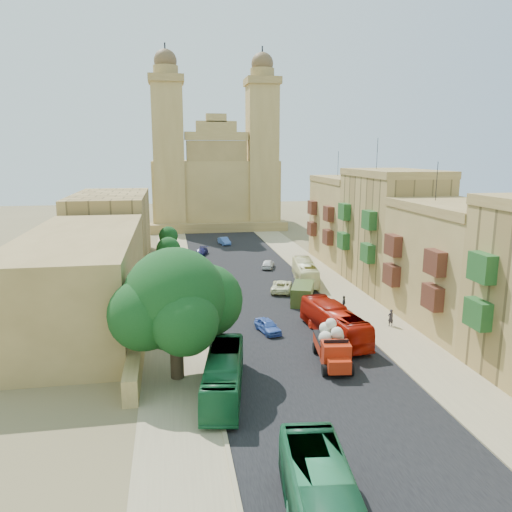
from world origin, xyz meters
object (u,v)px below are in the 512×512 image
object	(u,v)px
street_tree_b	(168,265)
car_white_a	(214,277)
car_dkblue	(201,251)
pedestrian_a	(391,318)
olive_pickup	(303,294)
pedestrian_c	(344,303)
church	(214,182)
ficus_tree	(176,302)
car_cream	(282,286)
red_truck	(333,345)
street_tree_d	(168,236)
street_tree_c	(168,249)
car_blue_a	(268,326)
bus_cream_east	(305,272)
car_white_b	(268,264)
bus_red_east	(334,322)
bus_green_north	(224,374)
street_tree_a	(169,304)
car_blue_b	(224,241)

from	to	relation	value
street_tree_b	car_white_a	bearing A→B (deg)	48.72
car_dkblue	pedestrian_a	world-z (taller)	pedestrian_a
olive_pickup	pedestrian_c	bearing A→B (deg)	-41.47
church	car_dkblue	world-z (taller)	church
church	ficus_tree	distance (m)	75.30
car_cream	car_dkblue	distance (m)	23.88
red_truck	church	bearing A→B (deg)	91.64
street_tree_d	pedestrian_a	bearing A→B (deg)	-61.18
street_tree_c	pedestrian_a	distance (m)	31.78
car_dkblue	car_blue_a	bearing A→B (deg)	-67.27
ficus_tree	car_cream	bearing A→B (deg)	59.44
ficus_tree	car_dkblue	distance (m)	43.71
bus_cream_east	car_white_b	distance (m)	8.87
ficus_tree	bus_red_east	size ratio (longest dim) A/B	0.94
bus_green_north	pedestrian_a	size ratio (longest dim) A/B	6.09
street_tree_a	car_dkblue	distance (m)	35.65
bus_green_north	car_white_b	bearing A→B (deg)	84.23
bus_red_east	car_blue_b	bearing A→B (deg)	-91.14
street_tree_a	car_dkblue	size ratio (longest dim) A/B	1.21
red_truck	pedestrian_a	world-z (taller)	red_truck
car_white_b	bus_red_east	bearing A→B (deg)	110.17
red_truck	car_white_a	size ratio (longest dim) A/B	1.70
car_dkblue	car_white_b	size ratio (longest dim) A/B	1.05
bus_red_east	olive_pickup	bearing A→B (deg)	-96.73
street_tree_d	olive_pickup	world-z (taller)	street_tree_d
street_tree_a	pedestrian_a	xyz separation A→B (m)	(20.09, -0.51, -2.24)
car_white_a	car_dkblue	world-z (taller)	car_white_a
pedestrian_a	ficus_tree	bearing A→B (deg)	8.53
car_white_b	pedestrian_a	world-z (taller)	pedestrian_a
bus_cream_east	street_tree_d	bearing A→B (deg)	-42.23
ficus_tree	street_tree_c	distance (m)	32.08
car_white_a	pedestrian_c	bearing A→B (deg)	-35.25
pedestrian_a	church	bearing A→B (deg)	-93.92
ficus_tree	pedestrian_a	distance (m)	21.43
church	street_tree_d	xyz separation A→B (m)	(-10.00, -30.61, -6.50)
red_truck	street_tree_d	bearing A→B (deg)	105.54
street_tree_b	bus_cream_east	distance (m)	17.19
street_tree_d	pedestrian_a	world-z (taller)	street_tree_d
street_tree_d	car_blue_a	xyz separation A→B (m)	(8.61, -36.18, -2.42)
church	olive_pickup	xyz separation A→B (m)	(4.00, -58.61, -8.55)
olive_pickup	bus_green_north	bearing A→B (deg)	-118.93
church	street_tree_b	xyz separation A→B (m)	(-10.00, -54.61, -5.74)
pedestrian_a	street_tree_d	bearing A→B (deg)	-73.65
church	ficus_tree	world-z (taller)	church
street_tree_a	car_cream	xyz separation A→B (m)	(12.76, 12.62, -2.39)
olive_pickup	car_white_a	size ratio (longest dim) A/B	1.51
car_dkblue	pedestrian_c	xyz separation A→B (m)	(12.50, -30.30, 0.20)
street_tree_a	church	bearing A→B (deg)	81.46
church	ficus_tree	size ratio (longest dim) A/B	3.86
car_cream	olive_pickup	bearing A→B (deg)	122.03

